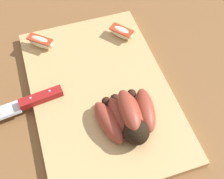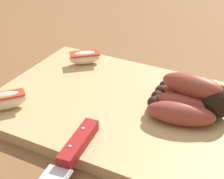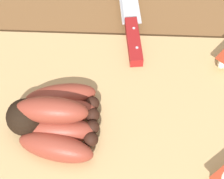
{
  "view_description": "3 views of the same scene",
  "coord_description": "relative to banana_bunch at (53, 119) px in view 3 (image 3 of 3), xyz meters",
  "views": [
    {
      "loc": [
        0.4,
        -0.1,
        0.6
      ],
      "look_at": [
        0.04,
        0.02,
        0.04
      ],
      "focal_mm": 47.63,
      "sensor_mm": 36.0,
      "label": 1
    },
    {
      "loc": [
        0.23,
        -0.48,
        0.37
      ],
      "look_at": [
        -0.01,
        -0.0,
        0.05
      ],
      "focal_mm": 57.94,
      "sensor_mm": 36.0,
      "label": 2
    },
    {
      "loc": [
        0.02,
        0.29,
        0.51
      ],
      "look_at": [
        0.03,
        -0.02,
        0.05
      ],
      "focal_mm": 58.09,
      "sensor_mm": 36.0,
      "label": 3
    }
  ],
  "objects": [
    {
      "name": "ground_plane",
      "position": [
        -0.12,
        -0.03,
        -0.05
      ],
      "size": [
        6.0,
        6.0,
        0.0
      ],
      "primitive_type": "plane",
      "color": "brown"
    },
    {
      "name": "cutting_board",
      "position": [
        -0.1,
        -0.03,
        -0.04
      ],
      "size": [
        0.48,
        0.32,
        0.02
      ],
      "primitive_type": "cube",
      "color": "tan",
      "rests_on": "ground_plane"
    },
    {
      "name": "banana_bunch",
      "position": [
        0.0,
        0.0,
        0.0
      ],
      "size": [
        0.14,
        0.15,
        0.07
      ],
      "color": "black",
      "rests_on": "cutting_board"
    },
    {
      "name": "chefs_knife",
      "position": [
        -0.11,
        -0.22,
        -0.02
      ],
      "size": [
        0.06,
        0.28,
        0.02
      ],
      "color": "silver",
      "rests_on": "cutting_board"
    }
  ]
}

